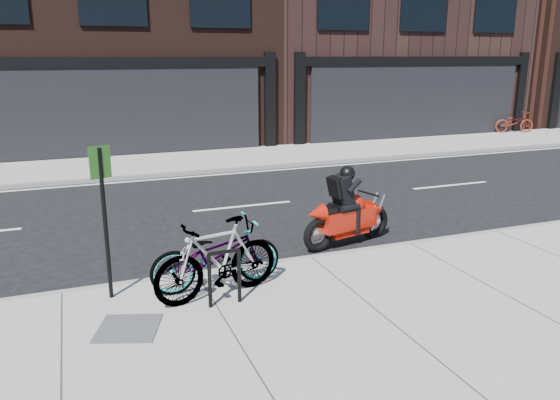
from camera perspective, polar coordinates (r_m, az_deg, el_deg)
name	(u,v)px	position (r m, az deg, el deg)	size (l,w,h in m)	color
ground	(272,231)	(11.19, -0.87, -3.25)	(120.00, 120.00, 0.00)	black
sidewalk_near	(413,345)	(7.06, 13.77, -14.53)	(60.00, 6.00, 0.13)	gray
sidewalk_far	(191,161)	(18.42, -9.26, 4.02)	(60.00, 3.50, 0.13)	gray
bike_rack	(224,273)	(7.57, -5.83, -7.58)	(0.48, 0.08, 0.80)	black
bicycle_front	(216,254)	(8.11, -6.68, -5.67)	(0.69, 1.97, 1.03)	gray
bicycle_rear	(217,259)	(7.79, -6.60, -6.11)	(0.54, 1.91, 1.15)	gray
motorcycle	(351,212)	(10.36, 7.48, -1.26)	(2.03, 0.75, 1.53)	black
bicycle_far	(514,122)	(26.67, 23.30, 7.48)	(0.61, 1.75, 0.92)	maroon
utility_grate	(128,328)	(7.35, -15.59, -12.77)	(0.75, 0.75, 0.01)	#414143
sign_post	(104,210)	(7.86, -17.91, -0.96)	(0.29, 0.11, 2.19)	black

